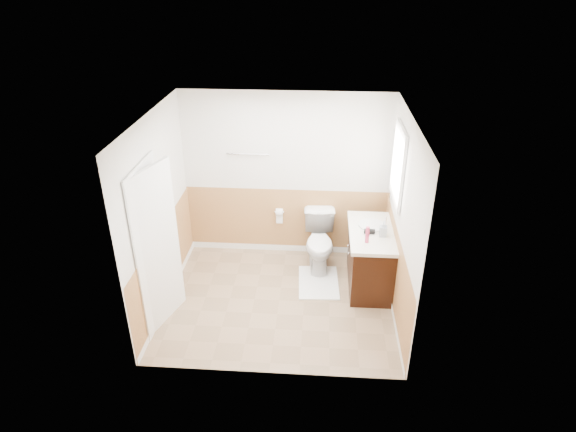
# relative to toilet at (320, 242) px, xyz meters

# --- Properties ---
(floor) EXTENTS (3.00, 3.00, 0.00)m
(floor) POSITION_rel_toilet_xyz_m (-0.52, -0.88, -0.41)
(floor) COLOR #8C7051
(floor) RESTS_ON ground
(ceiling) EXTENTS (3.00, 3.00, 0.00)m
(ceiling) POSITION_rel_toilet_xyz_m (-0.52, -0.88, 2.09)
(ceiling) COLOR white
(ceiling) RESTS_ON floor
(wall_back) EXTENTS (3.00, 0.00, 3.00)m
(wall_back) POSITION_rel_toilet_xyz_m (-0.52, 0.42, 0.84)
(wall_back) COLOR silver
(wall_back) RESTS_ON floor
(wall_front) EXTENTS (3.00, 0.00, 3.00)m
(wall_front) POSITION_rel_toilet_xyz_m (-0.52, -2.18, 0.84)
(wall_front) COLOR silver
(wall_front) RESTS_ON floor
(wall_left) EXTENTS (0.00, 3.00, 3.00)m
(wall_left) POSITION_rel_toilet_xyz_m (-2.02, -0.88, 0.84)
(wall_left) COLOR silver
(wall_left) RESTS_ON floor
(wall_right) EXTENTS (0.00, 3.00, 3.00)m
(wall_right) POSITION_rel_toilet_xyz_m (0.98, -0.88, 0.84)
(wall_right) COLOR silver
(wall_right) RESTS_ON floor
(wainscot_back) EXTENTS (3.00, 0.00, 3.00)m
(wainscot_back) POSITION_rel_toilet_xyz_m (-0.52, 0.41, 0.09)
(wainscot_back) COLOR tan
(wainscot_back) RESTS_ON floor
(wainscot_front) EXTENTS (3.00, 0.00, 3.00)m
(wainscot_front) POSITION_rel_toilet_xyz_m (-0.52, -2.17, 0.09)
(wainscot_front) COLOR tan
(wainscot_front) RESTS_ON floor
(wainscot_left) EXTENTS (0.00, 2.60, 2.60)m
(wainscot_left) POSITION_rel_toilet_xyz_m (-2.01, -0.88, 0.09)
(wainscot_left) COLOR tan
(wainscot_left) RESTS_ON floor
(wainscot_right) EXTENTS (0.00, 2.60, 2.60)m
(wainscot_right) POSITION_rel_toilet_xyz_m (0.97, -0.88, 0.09)
(wainscot_right) COLOR tan
(wainscot_right) RESTS_ON floor
(toilet) EXTENTS (0.49, 0.82, 0.81)m
(toilet) POSITION_rel_toilet_xyz_m (0.00, 0.00, 0.00)
(toilet) COLOR white
(toilet) RESTS_ON floor
(bath_mat) EXTENTS (0.59, 0.83, 0.02)m
(bath_mat) POSITION_rel_toilet_xyz_m (0.00, -0.44, -0.40)
(bath_mat) COLOR white
(bath_mat) RESTS_ON floor
(vanity_cabinet) EXTENTS (0.55, 1.10, 0.80)m
(vanity_cabinet) POSITION_rel_toilet_xyz_m (0.69, -0.41, -0.01)
(vanity_cabinet) COLOR black
(vanity_cabinet) RESTS_ON floor
(vanity_knob_left) EXTENTS (0.03, 0.03, 0.03)m
(vanity_knob_left) POSITION_rel_toilet_xyz_m (0.39, -0.51, 0.14)
(vanity_knob_left) COLOR silver
(vanity_knob_left) RESTS_ON vanity_cabinet
(vanity_knob_right) EXTENTS (0.03, 0.03, 0.03)m
(vanity_knob_right) POSITION_rel_toilet_xyz_m (0.39, -0.31, 0.14)
(vanity_knob_right) COLOR #B7B7BD
(vanity_knob_right) RESTS_ON vanity_cabinet
(countertop) EXTENTS (0.60, 1.15, 0.05)m
(countertop) POSITION_rel_toilet_xyz_m (0.68, -0.41, 0.42)
(countertop) COLOR silver
(countertop) RESTS_ON vanity_cabinet
(sink_basin) EXTENTS (0.36, 0.36, 0.02)m
(sink_basin) POSITION_rel_toilet_xyz_m (0.69, -0.26, 0.45)
(sink_basin) COLOR silver
(sink_basin) RESTS_ON countertop
(faucet) EXTENTS (0.02, 0.02, 0.14)m
(faucet) POSITION_rel_toilet_xyz_m (0.87, -0.26, 0.51)
(faucet) COLOR silver
(faucet) RESTS_ON countertop
(lotion_bottle) EXTENTS (0.05, 0.05, 0.22)m
(lotion_bottle) POSITION_rel_toilet_xyz_m (0.59, -0.71, 0.55)
(lotion_bottle) COLOR #C23256
(lotion_bottle) RESTS_ON countertop
(soap_dispenser) EXTENTS (0.10, 0.10, 0.21)m
(soap_dispenser) POSITION_rel_toilet_xyz_m (0.81, -0.53, 0.55)
(soap_dispenser) COLOR #97A3AA
(soap_dispenser) RESTS_ON countertop
(hair_dryer_body) EXTENTS (0.14, 0.07, 0.07)m
(hair_dryer_body) POSITION_rel_toilet_xyz_m (0.64, -0.48, 0.48)
(hair_dryer_body) COLOR black
(hair_dryer_body) RESTS_ON countertop
(hair_dryer_handle) EXTENTS (0.03, 0.03, 0.07)m
(hair_dryer_handle) POSITION_rel_toilet_xyz_m (0.61, -0.54, 0.45)
(hair_dryer_handle) COLOR black
(hair_dryer_handle) RESTS_ON countertop
(mirror_panel) EXTENTS (0.02, 0.35, 0.90)m
(mirror_panel) POSITION_rel_toilet_xyz_m (0.96, 0.22, 1.14)
(mirror_panel) COLOR silver
(mirror_panel) RESTS_ON wall_right
(window_frame) EXTENTS (0.04, 0.80, 1.00)m
(window_frame) POSITION_rel_toilet_xyz_m (0.95, -0.29, 1.34)
(window_frame) COLOR white
(window_frame) RESTS_ON wall_right
(window_glass) EXTENTS (0.01, 0.70, 0.90)m
(window_glass) POSITION_rel_toilet_xyz_m (0.97, -0.29, 1.34)
(window_glass) COLOR white
(window_glass) RESTS_ON wall_right
(door) EXTENTS (0.29, 0.78, 2.04)m
(door) POSITION_rel_toilet_xyz_m (-1.92, -1.33, 0.61)
(door) COLOR white
(door) RESTS_ON wall_left
(door_frame) EXTENTS (0.02, 0.92, 2.10)m
(door_frame) POSITION_rel_toilet_xyz_m (-1.99, -1.33, 0.62)
(door_frame) COLOR white
(door_frame) RESTS_ON wall_left
(door_knob) EXTENTS (0.06, 0.06, 0.06)m
(door_knob) POSITION_rel_toilet_xyz_m (-1.86, -1.00, 0.54)
(door_knob) COLOR silver
(door_knob) RESTS_ON door
(towel_bar) EXTENTS (0.62, 0.02, 0.02)m
(towel_bar) POSITION_rel_toilet_xyz_m (-1.07, 0.37, 1.19)
(towel_bar) COLOR silver
(towel_bar) RESTS_ON wall_back
(tp_holder_bar) EXTENTS (0.14, 0.02, 0.02)m
(tp_holder_bar) POSITION_rel_toilet_xyz_m (-0.62, 0.35, 0.29)
(tp_holder_bar) COLOR silver
(tp_holder_bar) RESTS_ON wall_back
(tp_roll) EXTENTS (0.10, 0.11, 0.11)m
(tp_roll) POSITION_rel_toilet_xyz_m (-0.62, 0.35, 0.29)
(tp_roll) COLOR white
(tp_roll) RESTS_ON tp_holder_bar
(tp_sheet) EXTENTS (0.10, 0.01, 0.16)m
(tp_sheet) POSITION_rel_toilet_xyz_m (-0.62, 0.35, 0.18)
(tp_sheet) COLOR white
(tp_sheet) RESTS_ON tp_roll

